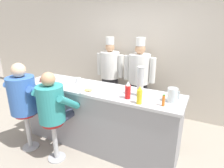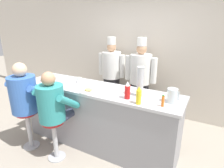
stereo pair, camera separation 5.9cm
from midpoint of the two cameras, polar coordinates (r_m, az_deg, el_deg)
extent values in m
plane|color=#9E9384|center=(3.21, -6.80, -20.57)|extent=(20.00, 20.00, 0.00)
cube|color=beige|center=(4.31, 8.06, 9.41)|extent=(10.00, 0.06, 2.70)
cube|color=gray|center=(3.16, -3.64, -10.36)|extent=(2.59, 0.64, 0.99)
cube|color=#BCBCC1|center=(2.95, -3.84, -1.58)|extent=(2.64, 0.66, 0.04)
cylinder|color=red|center=(2.52, 5.38, -2.49)|extent=(0.08, 0.08, 0.18)
cone|color=white|center=(2.48, 5.46, 0.15)|extent=(0.06, 0.06, 0.06)
cylinder|color=yellow|center=(2.38, 8.84, -3.98)|extent=(0.07, 0.07, 0.18)
cone|color=yellow|center=(2.33, 8.98, -1.30)|extent=(0.05, 0.05, 0.05)
cylinder|color=orange|center=(2.38, 15.92, -5.06)|extent=(0.03, 0.03, 0.14)
cylinder|color=#287F2D|center=(2.35, 16.08, -3.40)|extent=(0.02, 0.02, 0.01)
cylinder|color=silver|center=(2.52, 18.49, -3.35)|extent=(0.13, 0.13, 0.19)
cube|color=silver|center=(2.51, 20.25, -3.44)|extent=(0.02, 0.02, 0.11)
cylinder|color=white|center=(2.79, -6.62, -2.19)|extent=(0.28, 0.28, 0.02)
ellipsoid|color=#E0BC60|center=(2.79, -6.64, -1.70)|extent=(0.12, 0.10, 0.03)
cylinder|color=#B24C47|center=(3.48, -19.19, 1.42)|extent=(0.15, 0.15, 0.06)
cylinder|color=white|center=(3.24, -9.47, 1.23)|extent=(0.08, 0.08, 0.09)
torus|color=white|center=(3.21, -8.73, 1.17)|extent=(0.06, 0.01, 0.06)
cylinder|color=#B7BABF|center=(2.59, 9.22, 0.59)|extent=(0.09, 0.09, 0.41)
cylinder|color=silver|center=(2.54, 9.46, 5.08)|extent=(0.10, 0.10, 0.01)
cylinder|color=#B2B5BA|center=(3.62, -22.82, -16.88)|extent=(0.27, 0.27, 0.02)
cylinder|color=#B2B5BA|center=(3.45, -23.50, -12.50)|extent=(0.07, 0.07, 0.62)
cylinder|color=red|center=(3.31, -24.17, -7.94)|extent=(0.31, 0.31, 0.05)
cylinder|color=#33384C|center=(3.48, -22.67, -5.72)|extent=(0.15, 0.41, 0.15)
cylinder|color=#33384C|center=(3.33, -20.43, -6.51)|extent=(0.15, 0.41, 0.15)
cylinder|color=#3866B7|center=(3.19, -24.90, -2.87)|extent=(0.41, 0.41, 0.58)
cylinder|color=#3866B7|center=(3.44, -26.04, -1.02)|extent=(0.11, 0.44, 0.35)
cylinder|color=#3866B7|center=(3.06, -20.36, -2.61)|extent=(0.11, 0.44, 0.35)
sphere|color=#DBB28E|center=(3.08, -25.88, 3.97)|extent=(0.21, 0.21, 0.21)
cylinder|color=#B2B5BA|center=(3.25, -15.87, -20.53)|extent=(0.27, 0.27, 0.02)
cylinder|color=#B2B5BA|center=(3.06, -16.41, -15.84)|extent=(0.07, 0.07, 0.62)
cylinder|color=red|center=(2.90, -16.96, -10.84)|extent=(0.31, 0.31, 0.05)
cylinder|color=#33384C|center=(3.06, -15.80, -8.32)|extent=(0.14, 0.37, 0.14)
cylinder|color=#33384C|center=(2.94, -13.14, -9.22)|extent=(0.14, 0.37, 0.14)
cylinder|color=teal|center=(2.78, -17.52, -5.61)|extent=(0.37, 0.37, 0.53)
cylinder|color=teal|center=(2.99, -19.29, -3.46)|extent=(0.10, 0.40, 0.32)
cylinder|color=teal|center=(2.68, -12.42, -5.40)|extent=(0.10, 0.40, 0.32)
sphere|color=tan|center=(2.65, -18.26, 1.54)|extent=(0.19, 0.19, 0.19)
cube|color=#232328|center=(4.47, 0.25, -2.81)|extent=(0.33, 0.18, 0.79)
cube|color=white|center=(4.37, -0.05, -1.09)|extent=(0.30, 0.02, 0.47)
cylinder|color=white|center=(4.27, 0.26, 5.84)|extent=(0.43, 0.43, 0.59)
sphere|color=tan|center=(4.20, 0.27, 11.13)|extent=(0.20, 0.20, 0.20)
cylinder|color=white|center=(4.18, 0.27, 13.07)|extent=(0.18, 0.18, 0.16)
cylinder|color=white|center=(4.40, -2.88, 6.17)|extent=(0.12, 0.12, 0.50)
cylinder|color=white|center=(4.15, 3.59, 5.39)|extent=(0.12, 0.12, 0.50)
cube|color=#232328|center=(4.10, 8.65, -4.94)|extent=(0.33, 0.18, 0.80)
cube|color=white|center=(4.00, 8.51, -3.10)|extent=(0.30, 0.02, 0.48)
cylinder|color=white|center=(3.88, 9.14, 4.56)|extent=(0.43, 0.43, 0.60)
sphere|color=tan|center=(3.81, 9.45, 10.45)|extent=(0.21, 0.21, 0.21)
cylinder|color=white|center=(3.79, 9.57, 12.61)|extent=(0.19, 0.19, 0.16)
cylinder|color=white|center=(3.98, 5.38, 5.02)|extent=(0.12, 0.12, 0.51)
cylinder|color=white|center=(3.80, 13.07, 3.98)|extent=(0.12, 0.12, 0.51)
camera|label=1|loc=(0.03, -89.39, 0.21)|focal=30.00mm
camera|label=2|loc=(0.03, 90.61, -0.21)|focal=30.00mm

